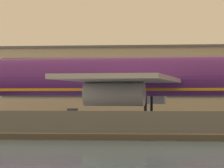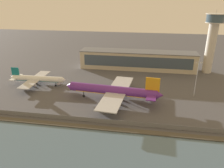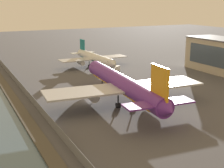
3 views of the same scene
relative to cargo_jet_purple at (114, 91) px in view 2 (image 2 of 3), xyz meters
The scene contains 10 objects.
ground_plane 11.72m from the cargo_jet_purple, 130.01° to the right, with size 500.00×500.00×0.00m, color #4C4C51.
shoreline_seawall 29.55m from the cargo_jet_purple, 102.99° to the right, with size 320.00×3.00×0.50m.
perimeter_fence 25.10m from the cargo_jet_purple, 105.34° to the right, with size 280.00×0.10×2.25m.
cargo_jet_purple is the anchor object (origin of this frame).
passenger_jet_white_teal 54.10m from the cargo_jet_purple, 165.14° to the left, with size 37.83×32.14×11.48m.
baggage_tug 17.56m from the cargo_jet_purple, 124.44° to the left, with size 2.42×3.52×1.80m.
ops_van 44.49m from the cargo_jet_purple, 155.51° to the left, with size 4.71×5.46×2.48m.
control_tower 87.75m from the cargo_jet_purple, 43.73° to the left, with size 13.29×13.29×44.97m.
terminal_building 59.69m from the cargo_jet_purple, 80.94° to the left, with size 89.35×15.01×14.22m.
apron_light_mast_apron_west 46.80m from the cargo_jet_purple, 15.82° to the left, with size 3.20×0.40×20.77m.
Camera 2 is at (23.18, -99.59, 53.96)m, focal length 35.00 mm.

